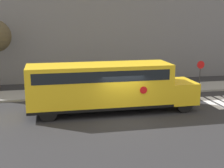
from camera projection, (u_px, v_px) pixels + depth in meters
The scene contains 5 objects.
ground_plane at pixel (124, 118), 18.45m from camera, with size 60.00×60.00×0.00m, color #28282B.
sidewalk_strip at pixel (104, 91), 24.65m from camera, with size 44.00×3.00×0.15m.
building_backdrop at pixel (91, 18), 29.67m from camera, with size 32.00×4.00×11.41m.
school_bus at pixel (106, 85), 19.24m from camera, with size 10.50×2.57×3.04m.
stop_sign at pixel (200, 71), 24.92m from camera, with size 0.62×0.10×2.43m.
Camera 1 is at (-4.24, -17.09, 5.90)m, focal length 50.00 mm.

